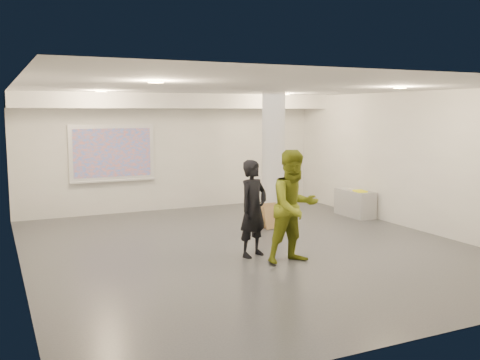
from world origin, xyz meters
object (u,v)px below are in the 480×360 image
projection_screen (112,154)px  woman (253,208)px  man (294,207)px  column (273,158)px  credenza (355,203)px

projection_screen → woman: 5.24m
projection_screen → woman: projection_screen is taller
woman → man: man is taller
column → man: size_ratio=1.55×
column → credenza: column is taller
projection_screen → credenza: size_ratio=1.89×
projection_screen → credenza: (5.32, -2.80, -1.20)m
column → man: (-1.24, -3.00, -0.53)m
column → woman: bearing=-125.7°
projection_screen → credenza: 6.13m
column → woman: column is taller
credenza → woman: size_ratio=0.64×
column → woman: 2.96m
man → credenza: bearing=35.3°
credenza → woman: 4.51m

